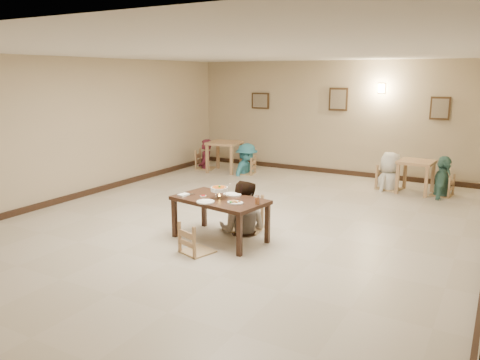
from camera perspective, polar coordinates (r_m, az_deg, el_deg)
The scene contains 31 objects.
floor at distance 8.59m, azimuth 0.34°, elevation -5.13°, with size 10.00×10.00×0.00m, color #BCB19D.
ceiling at distance 8.18m, azimuth 0.37°, elevation 15.30°, with size 10.00×10.00×0.00m, color silver.
wall_back at distance 12.82m, azimuth 11.42°, elevation 7.41°, with size 10.00×10.00×0.00m, color tan.
wall_left at distance 10.77m, azimuth -18.67°, elevation 6.02°, with size 10.00×10.00×0.00m, color tan.
baseboard_back at distance 13.00m, azimuth 11.10°, elevation 1.07°, with size 8.00×0.06×0.12m, color black.
baseboard_left at distance 10.99m, azimuth -18.03°, elevation -1.45°, with size 0.06×10.00×0.12m, color black.
picture_a at distance 13.60m, azimuth 2.49°, elevation 9.62°, with size 0.55×0.04×0.45m.
picture_b at distance 12.72m, azimuth 11.89°, elevation 9.60°, with size 0.50×0.04×0.60m.
picture_c at distance 12.20m, azimuth 23.20°, elevation 8.03°, with size 0.45×0.04×0.55m.
wall_sconce at distance 12.42m, azimuth 16.87°, elevation 10.65°, with size 0.16×0.05×0.22m, color #FFD88C.
main_table at distance 7.52m, azimuth -2.47°, elevation -2.83°, with size 1.60×1.06×0.70m.
chair_far at distance 8.02m, azimuth 0.82°, elevation -2.39°, with size 0.51×0.51×1.09m.
chair_near at distance 7.06m, azimuth -5.28°, elevation -5.29°, with size 0.43×0.43×0.92m.
main_diner at distance 7.84m, azimuth 0.35°, elevation -0.08°, with size 0.87×0.68×1.79m, color gray.
curry_warmer at distance 7.48m, azimuth -2.54°, elevation -1.13°, with size 0.31×0.28×0.25m.
rice_plate_far at distance 7.68m, azimuth -0.96°, elevation -1.76°, with size 0.31×0.31×0.07m.
rice_plate_near at distance 7.27m, azimuth -4.23°, elevation -2.64°, with size 0.28×0.28×0.06m.
fried_plate at distance 7.19m, azimuth -0.61°, elevation -2.73°, with size 0.26×0.26×0.06m.
chili_dish at distance 7.62m, azimuth -4.52°, elevation -1.95°, with size 0.10×0.10×0.02m.
napkin_cutlery at distance 7.69m, azimuth -6.88°, elevation -1.82°, with size 0.19×0.27×0.03m.
drink_glass at distance 7.14m, azimuth 2.11°, elevation -2.47°, with size 0.07×0.07×0.14m.
bg_table_left at distance 12.89m, azimuth -1.92°, elevation 4.06°, with size 0.94×0.94×0.83m.
bg_table_right at distance 11.27m, azimuth 20.68°, elevation 1.54°, with size 0.80×0.80×0.74m.
bg_chair_ll at distance 13.34m, azimuth -4.25°, elevation 3.55°, with size 0.48×0.48×1.03m.
bg_chair_lr at distance 12.62m, azimuth 0.80°, elevation 2.73°, with size 0.42×0.42×0.89m.
bg_chair_rl at distance 11.44m, azimuth 17.88°, elevation 1.53°, with size 0.50×0.50×1.07m.
bg_chair_rr at distance 11.27m, azimuth 23.51°, elevation 0.49°, with size 0.42×0.42×0.91m.
bg_diner_a at distance 13.29m, azimuth -4.28°, elevation 4.96°, with size 0.62×0.41×1.69m, color #5C1C30.
bg_diner_b at distance 12.56m, azimuth 0.81°, elevation 4.47°, with size 1.07×0.62×1.66m, color teal.
bg_diner_c at distance 11.38m, azimuth 18.00°, elevation 3.25°, with size 0.86×0.56×1.76m, color silver.
bg_diner_d at distance 11.19m, azimuth 23.71°, elevation 2.69°, with size 1.04×0.43×1.78m, color #4A8376.
Camera 1 is at (3.99, -7.13, 2.63)m, focal length 35.00 mm.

